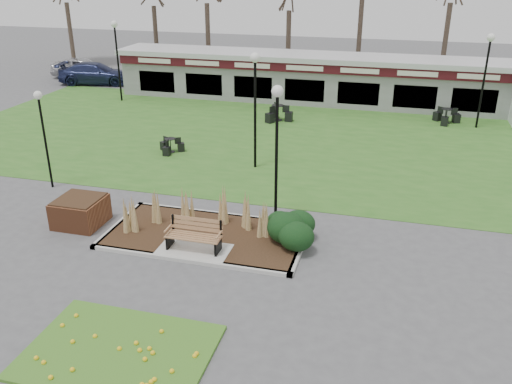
% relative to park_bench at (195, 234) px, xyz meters
% --- Properties ---
extents(ground, '(100.00, 100.00, 0.00)m').
position_rel_park_bench_xyz_m(ground, '(0.00, -0.25, -0.59)').
color(ground, '#515154').
rests_on(ground, ground).
extents(lawn, '(34.00, 16.00, 0.02)m').
position_rel_park_bench_xyz_m(lawn, '(0.00, 11.75, -0.58)').
color(lawn, '#2F6820').
rests_on(lawn, ground).
extents(flower_bed, '(4.20, 3.00, 0.16)m').
position_rel_park_bench_xyz_m(flower_bed, '(0.00, -4.85, -0.52)').
color(flower_bed, '#407722').
rests_on(flower_bed, ground).
extents(planting_bed, '(6.75, 3.40, 1.27)m').
position_rel_park_bench_xyz_m(planting_bed, '(1.27, 1.10, -0.22)').
color(planting_bed, black).
rests_on(planting_bed, ground).
extents(park_bench, '(1.70, 0.66, 0.93)m').
position_rel_park_bench_xyz_m(park_bench, '(0.00, 0.00, 0.00)').
color(park_bench, '#A86C4C').
rests_on(park_bench, ground).
extents(brick_planter, '(1.50, 1.50, 0.95)m').
position_rel_park_bench_xyz_m(brick_planter, '(-4.40, 0.75, -0.11)').
color(brick_planter, brown).
rests_on(brick_planter, ground).
extents(food_pavilion, '(24.60, 3.40, 2.90)m').
position_rel_park_bench_xyz_m(food_pavilion, '(0.00, 19.71, 0.89)').
color(food_pavilion, gray).
rests_on(food_pavilion, ground).
extents(lamp_post_near_left, '(0.32, 0.32, 3.82)m').
position_rel_park_bench_xyz_m(lamp_post_near_left, '(-7.28, 3.32, 2.20)').
color(lamp_post_near_left, black).
rests_on(lamp_post_near_left, ground).
extents(lamp_post_mid_left, '(0.40, 0.40, 4.86)m').
position_rel_park_bench_xyz_m(lamp_post_mid_left, '(-0.13, 7.51, 2.95)').
color(lamp_post_mid_left, black).
rests_on(lamp_post_mid_left, ground).
extents(lamp_post_mid_right, '(0.38, 0.38, 4.63)m').
position_rel_park_bench_xyz_m(lamp_post_mid_right, '(1.84, 2.95, 2.78)').
color(lamp_post_mid_right, black).
rests_on(lamp_post_mid_right, ground).
extents(lamp_post_far_right, '(0.40, 0.40, 4.86)m').
position_rel_park_bench_xyz_m(lamp_post_far_right, '(9.66, 16.29, 2.95)').
color(lamp_post_far_right, black).
rests_on(lamp_post_far_right, ground).
extents(lamp_post_far_left, '(0.40, 0.40, 4.86)m').
position_rel_park_bench_xyz_m(lamp_post_far_left, '(-11.40, 16.75, 2.95)').
color(lamp_post_far_left, black).
rests_on(lamp_post_far_left, ground).
extents(bistro_set_b, '(1.24, 1.08, 0.66)m').
position_rel_park_bench_xyz_m(bistro_set_b, '(-4.42, 8.35, -0.35)').
color(bistro_set_b, black).
rests_on(bistro_set_b, ground).
extents(bistro_set_c, '(1.40, 1.62, 0.86)m').
position_rel_park_bench_xyz_m(bistro_set_c, '(-0.84, 14.84, -0.28)').
color(bistro_set_c, black).
rests_on(bistro_set_c, ground).
extents(bistro_set_d, '(1.47, 1.40, 0.79)m').
position_rel_park_bench_xyz_m(bistro_set_d, '(8.13, 16.75, -0.31)').
color(bistro_set_d, black).
rests_on(bistro_set_d, ground).
extents(car_silver, '(4.66, 2.19, 1.54)m').
position_rel_park_bench_xyz_m(car_silver, '(-17.57, 22.34, 0.18)').
color(car_silver, '#BCBCC1').
rests_on(car_silver, ground).
extents(car_black, '(4.86, 3.10, 1.51)m').
position_rel_park_bench_xyz_m(car_black, '(-12.12, 26.75, 0.17)').
color(car_black, black).
rests_on(car_black, ground).
extents(car_blue, '(5.50, 3.17, 1.50)m').
position_rel_park_bench_xyz_m(car_blue, '(-15.49, 20.75, 0.16)').
color(car_blue, navy).
rests_on(car_blue, ground).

